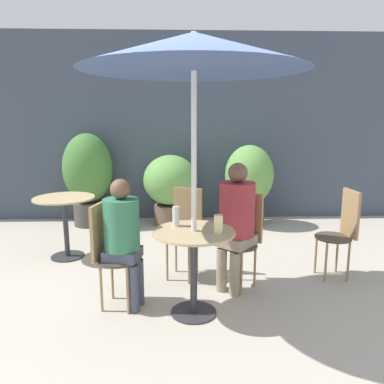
# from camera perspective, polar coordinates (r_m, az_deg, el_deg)

# --- Properties ---
(ground_plane) EXTENTS (20.00, 20.00, 0.00)m
(ground_plane) POSITION_cam_1_polar(r_m,az_deg,el_deg) (3.37, -2.35, -18.28)
(ground_plane) COLOR #B2A899
(storefront_wall) EXTENTS (10.00, 0.06, 3.00)m
(storefront_wall) POSITION_cam_1_polar(r_m,az_deg,el_deg) (6.18, -2.36, 9.70)
(storefront_wall) COLOR #3D4756
(storefront_wall) RESTS_ON ground_plane
(cafe_table_near) EXTENTS (0.69, 0.69, 0.74)m
(cafe_table_near) POSITION_cam_1_polar(r_m,az_deg,el_deg) (3.18, 0.27, -9.25)
(cafe_table_near) COLOR #2D2D33
(cafe_table_near) RESTS_ON ground_plane
(cafe_table_far) EXTENTS (0.71, 0.71, 0.74)m
(cafe_table_far) POSITION_cam_1_polar(r_m,az_deg,el_deg) (4.71, -18.80, -2.97)
(cafe_table_far) COLOR #2D2D33
(cafe_table_far) RESTS_ON ground_plane
(bistro_chair_0) EXTENTS (0.43, 0.43, 0.94)m
(bistro_chair_0) POSITION_cam_1_polar(r_m,az_deg,el_deg) (3.76, 7.92, -6.04)
(bistro_chair_0) COLOR #42382D
(bistro_chair_0) RESTS_ON ground_plane
(bistro_chair_1) EXTENTS (0.40, 0.38, 0.94)m
(bistro_chair_1) POSITION_cam_1_polar(r_m,az_deg,el_deg) (3.39, -12.65, -8.13)
(bistro_chair_1) COLOR #42382D
(bistro_chair_1) RESTS_ON ground_plane
(bistro_chair_2) EXTENTS (0.38, 0.37, 0.94)m
(bistro_chair_2) POSITION_cam_1_polar(r_m,az_deg,el_deg) (4.20, 21.95, -4.92)
(bistro_chair_2) COLOR #42382D
(bistro_chair_2) RESTS_ON ground_plane
(bistro_chair_3) EXTENTS (0.40, 0.41, 0.94)m
(bistro_chair_3) POSITION_cam_1_polar(r_m,az_deg,el_deg) (3.96, -1.03, -5.03)
(bistro_chair_3) COLOR #42382D
(bistro_chair_3) RESTS_ON ground_plane
(seated_person_0) EXTENTS (0.43, 0.43, 1.25)m
(seated_person_0) POSITION_cam_1_polar(r_m,az_deg,el_deg) (3.59, 6.73, -3.75)
(seated_person_0) COLOR gray
(seated_person_0) RESTS_ON ground_plane
(seated_person_1) EXTENTS (0.35, 0.32, 1.16)m
(seated_person_1) POSITION_cam_1_polar(r_m,az_deg,el_deg) (3.29, -10.41, -6.04)
(seated_person_1) COLOR #42475B
(seated_person_1) RESTS_ON ground_plane
(beer_glass_0) EXTENTS (0.07, 0.07, 0.15)m
(beer_glass_0) POSITION_cam_1_polar(r_m,az_deg,el_deg) (3.04, 4.02, -4.90)
(beer_glass_0) COLOR beige
(beer_glass_0) RESTS_ON cafe_table_near
(beer_glass_1) EXTENTS (0.06, 0.06, 0.17)m
(beer_glass_1) POSITION_cam_1_polar(r_m,az_deg,el_deg) (3.23, -2.50, -3.74)
(beer_glass_1) COLOR silver
(beer_glass_1) RESTS_ON cafe_table_near
(potted_plant_0) EXTENTS (0.75, 0.75, 1.44)m
(potted_plant_0) POSITION_cam_1_polar(r_m,az_deg,el_deg) (6.01, -15.57, 2.64)
(potted_plant_0) COLOR #47423D
(potted_plant_0) RESTS_ON ground_plane
(potted_plant_1) EXTENTS (0.83, 0.83, 1.11)m
(potted_plant_1) POSITION_cam_1_polar(r_m,az_deg,el_deg) (5.81, -3.30, 1.08)
(potted_plant_1) COLOR brown
(potted_plant_1) RESTS_ON ground_plane
(potted_plant_2) EXTENTS (0.74, 0.74, 1.26)m
(potted_plant_2) POSITION_cam_1_polar(r_m,az_deg,el_deg) (5.84, 8.69, 1.72)
(potted_plant_2) COLOR #47423D
(potted_plant_2) RESTS_ON ground_plane
(umbrella) EXTENTS (1.77, 1.77, 2.29)m
(umbrella) POSITION_cam_1_polar(r_m,az_deg,el_deg) (3.02, 0.30, 20.54)
(umbrella) COLOR silver
(umbrella) RESTS_ON ground_plane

